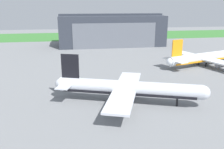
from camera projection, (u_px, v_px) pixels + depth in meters
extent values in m
plane|color=slate|center=(134.00, 104.00, 69.18)|extent=(440.00, 440.00, 0.00)
cube|color=#397933|center=(91.00, 36.00, 216.02)|extent=(440.00, 56.00, 0.08)
cube|color=#2D333D|center=(111.00, 30.00, 166.26)|extent=(70.17, 28.41, 20.06)
cube|color=slate|center=(115.00, 36.00, 153.23)|extent=(53.33, 0.30, 16.05)
cube|color=#2D333D|center=(111.00, 15.00, 163.26)|extent=(70.17, 6.82, 1.20)
cylinder|color=silver|center=(206.00, 57.00, 111.95)|extent=(41.25, 16.92, 4.20)
sphere|color=silver|center=(170.00, 62.00, 102.73)|extent=(3.27, 3.27, 3.27)
cube|color=orange|center=(205.00, 59.00, 112.28)|extent=(38.07, 15.93, 0.73)
cube|color=orange|center=(177.00, 48.00, 102.61)|extent=(5.32, 2.06, 7.13)
cube|color=silver|center=(180.00, 62.00, 101.05)|extent=(5.41, 6.75, 0.28)
cube|color=silver|center=(170.00, 59.00, 106.40)|extent=(5.41, 6.75, 0.28)
cube|color=silver|center=(222.00, 63.00, 103.43)|extent=(11.67, 18.39, 0.56)
cube|color=silver|center=(189.00, 55.00, 120.03)|extent=(11.67, 18.39, 0.56)
cylinder|color=gray|center=(220.00, 65.00, 105.36)|extent=(4.50, 3.42, 2.31)
cylinder|color=gray|center=(192.00, 58.00, 119.62)|extent=(4.50, 3.42, 2.31)
cylinder|color=black|center=(206.00, 65.00, 110.18)|extent=(0.56, 0.56, 1.80)
cylinder|color=black|center=(199.00, 63.00, 113.94)|extent=(0.56, 0.56, 1.80)
cylinder|color=silver|center=(128.00, 88.00, 69.10)|extent=(39.86, 17.86, 4.18)
sphere|color=silver|center=(203.00, 93.00, 65.49)|extent=(4.02, 4.02, 4.02)
sphere|color=silver|center=(61.00, 84.00, 72.71)|extent=(3.26, 3.26, 3.26)
cube|color=black|center=(128.00, 92.00, 69.42)|extent=(36.80, 16.79, 0.73)
cube|color=black|center=(70.00, 66.00, 70.54)|extent=(5.13, 2.19, 7.11)
cube|color=silver|center=(64.00, 86.00, 69.21)|extent=(5.45, 6.76, 0.28)
cube|color=silver|center=(72.00, 80.00, 75.11)|extent=(5.45, 6.76, 0.28)
cube|color=silver|center=(120.00, 102.00, 60.82)|extent=(11.56, 17.15, 0.56)
cube|color=silver|center=(129.00, 80.00, 77.96)|extent=(11.56, 17.15, 0.56)
cylinder|color=gray|center=(124.00, 105.00, 62.29)|extent=(4.52, 3.52, 2.30)
cylinder|color=gray|center=(131.00, 86.00, 77.03)|extent=(4.52, 3.52, 2.30)
cylinder|color=black|center=(177.00, 102.00, 67.57)|extent=(0.56, 0.56, 2.41)
cylinder|color=black|center=(121.00, 101.00, 68.25)|extent=(0.56, 0.56, 2.41)
cylinder|color=black|center=(123.00, 95.00, 72.39)|extent=(0.56, 0.56, 2.41)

